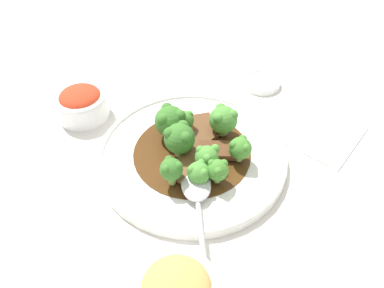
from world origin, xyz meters
name	(u,v)px	position (x,y,z in m)	size (l,w,h in m)	color
ground_plane	(192,158)	(0.00, 0.00, 0.00)	(4.00, 4.00, 0.00)	silver
main_plate	(192,154)	(0.00, 0.00, 0.01)	(0.31, 0.31, 0.02)	white
beef_strip_0	(196,141)	(-0.02, -0.01, 0.02)	(0.07, 0.04, 0.01)	brown
beef_strip_1	(203,124)	(-0.06, -0.03, 0.02)	(0.06, 0.06, 0.01)	brown
beef_strip_2	(220,150)	(-0.03, 0.04, 0.02)	(0.07, 0.08, 0.01)	#56331E
beef_strip_3	(185,166)	(0.04, 0.02, 0.03)	(0.06, 0.04, 0.01)	brown
broccoli_floret_0	(170,120)	(-0.01, -0.05, 0.05)	(0.05, 0.05, 0.06)	#7FA84C
broccoli_floret_1	(184,120)	(-0.03, -0.04, 0.05)	(0.03, 0.03, 0.04)	#8EB756
broccoli_floret_2	(179,138)	(0.02, -0.01, 0.06)	(0.05, 0.05, 0.06)	#7FA84C
broccoli_floret_3	(223,119)	(-0.07, 0.01, 0.05)	(0.05, 0.05, 0.05)	#8EB756
broccoli_floret_4	(218,170)	(0.02, 0.07, 0.04)	(0.03, 0.03, 0.04)	#7FA84C
broccoli_floret_5	(240,148)	(-0.03, 0.07, 0.04)	(0.04, 0.04, 0.04)	#7FA84C
broccoli_floret_6	(171,169)	(0.07, 0.02, 0.05)	(0.03, 0.03, 0.05)	#7FA84C
broccoli_floret_7	(207,157)	(0.01, 0.04, 0.05)	(0.04, 0.04, 0.04)	#8EB756
broccoli_floret_8	(199,172)	(0.04, 0.05, 0.04)	(0.03, 0.03, 0.04)	#8EB756
serving_spoon	(197,195)	(0.07, 0.07, 0.03)	(0.17, 0.17, 0.01)	silver
side_bowl_kimchi	(81,103)	(0.05, -0.23, 0.03)	(0.09, 0.09, 0.06)	white
sauce_dish	(261,82)	(-0.25, -0.03, 0.01)	(0.08, 0.08, 0.01)	white
paper_napkin	(328,135)	(-0.20, 0.15, 0.00)	(0.14, 0.10, 0.01)	silver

